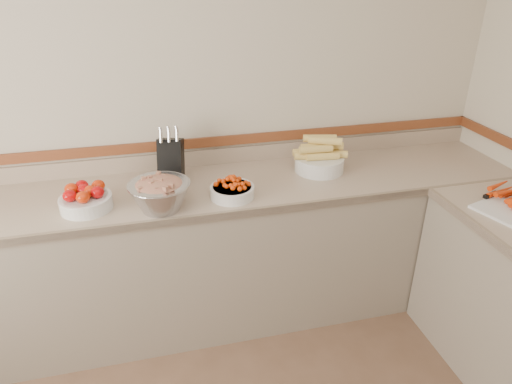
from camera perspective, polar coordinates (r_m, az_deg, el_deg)
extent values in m
plane|color=beige|center=(2.74, -10.60, 10.78)|extent=(4.00, 0.00, 4.00)
cube|color=tan|center=(2.59, -9.28, -0.08)|extent=(4.00, 0.65, 0.04)
cube|color=gray|center=(2.82, -8.61, -8.27)|extent=(4.00, 0.63, 0.86)
cube|color=#847059|center=(2.31, -8.52, -3.49)|extent=(4.00, 0.02, 0.04)
cube|color=tan|center=(2.85, -10.00, 3.94)|extent=(4.00, 0.02, 0.10)
cube|color=brown|center=(2.81, -10.16, 5.81)|extent=(4.00, 0.02, 0.06)
cube|color=black|center=(2.64, -10.58, 3.85)|extent=(0.18, 0.20, 0.27)
cylinder|color=silver|center=(2.56, -11.80, 6.80)|extent=(0.03, 0.04, 0.07)
cylinder|color=silver|center=(2.56, -10.82, 6.90)|extent=(0.03, 0.04, 0.07)
cylinder|color=silver|center=(2.56, -9.85, 7.00)|extent=(0.03, 0.04, 0.07)
cylinder|color=silver|center=(2.58, -11.84, 7.00)|extent=(0.03, 0.04, 0.07)
cylinder|color=silver|center=(2.58, -10.87, 7.10)|extent=(0.03, 0.04, 0.07)
cylinder|color=silver|center=(2.59, -9.90, 7.20)|extent=(0.03, 0.04, 0.07)
cylinder|color=silver|center=(2.61, -11.87, 7.19)|extent=(0.03, 0.04, 0.07)
cylinder|color=silver|center=(2.61, -10.91, 7.29)|extent=(0.03, 0.04, 0.07)
cylinder|color=silver|center=(2.61, -9.95, 7.39)|extent=(0.03, 0.04, 0.07)
cylinder|color=white|center=(2.49, -20.46, -1.25)|extent=(0.26, 0.26, 0.07)
torus|color=white|center=(2.48, -20.56, -0.66)|extent=(0.26, 0.26, 0.01)
cylinder|color=white|center=(2.48, -20.56, -0.66)|extent=(0.23, 0.23, 0.01)
ellipsoid|color=#BF0709|center=(2.44, -22.28, -0.44)|extent=(0.07, 0.07, 0.06)
ellipsoid|color=red|center=(2.40, -20.82, -0.60)|extent=(0.07, 0.07, 0.06)
ellipsoid|color=#BF0709|center=(2.43, -19.22, -0.02)|extent=(0.07, 0.07, 0.06)
ellipsoid|color=red|center=(2.51, -22.08, 0.35)|extent=(0.07, 0.07, 0.06)
ellipsoid|color=#BF0709|center=(2.47, -20.67, 0.21)|extent=(0.07, 0.07, 0.06)
ellipsoid|color=red|center=(2.50, -19.12, 0.76)|extent=(0.07, 0.07, 0.06)
ellipsoid|color=#BF0709|center=(2.53, -20.95, 0.73)|extent=(0.07, 0.07, 0.06)
ellipsoid|color=red|center=(2.45, -20.00, 0.11)|extent=(0.07, 0.07, 0.06)
cylinder|color=white|center=(2.46, -2.99, 0.04)|extent=(0.24, 0.24, 0.06)
torus|color=white|center=(2.45, -3.00, 0.56)|extent=(0.24, 0.24, 0.01)
cylinder|color=white|center=(2.45, -3.00, 0.56)|extent=(0.21, 0.21, 0.01)
sphere|color=red|center=(2.44, -1.27, 1.23)|extent=(0.03, 0.03, 0.03)
sphere|color=red|center=(2.43, -2.54, 1.77)|extent=(0.03, 0.03, 0.03)
sphere|color=red|center=(2.47, -4.12, 1.63)|extent=(0.03, 0.03, 0.03)
sphere|color=red|center=(2.50, -3.44, 1.84)|extent=(0.03, 0.03, 0.03)
sphere|color=red|center=(2.37, -2.03, 0.39)|extent=(0.03, 0.03, 0.03)
sphere|color=red|center=(2.42, -2.93, 1.57)|extent=(0.03, 0.03, 0.03)
sphere|color=red|center=(2.47, -2.58, 1.71)|extent=(0.03, 0.03, 0.03)
sphere|color=red|center=(2.49, -3.01, 1.84)|extent=(0.03, 0.03, 0.03)
sphere|color=red|center=(2.39, -2.16, 0.95)|extent=(0.03, 0.03, 0.03)
sphere|color=red|center=(2.45, -1.65, 1.49)|extent=(0.03, 0.03, 0.03)
sphere|color=red|center=(2.40, -3.10, 1.26)|extent=(0.03, 0.03, 0.03)
sphere|color=red|center=(2.42, -2.93, 1.72)|extent=(0.03, 0.03, 0.03)
sphere|color=red|center=(2.46, -2.14, 1.63)|extent=(0.03, 0.03, 0.03)
sphere|color=red|center=(2.41, -1.46, 0.91)|extent=(0.03, 0.03, 0.03)
sphere|color=red|center=(2.42, -3.50, 1.69)|extent=(0.03, 0.03, 0.03)
sphere|color=red|center=(2.45, -3.65, 1.62)|extent=(0.03, 0.03, 0.03)
sphere|color=red|center=(2.40, -1.70, 0.99)|extent=(0.03, 0.03, 0.03)
sphere|color=red|center=(2.42, -1.45, 1.14)|extent=(0.03, 0.03, 0.03)
sphere|color=red|center=(2.42, -3.10, 1.76)|extent=(0.03, 0.03, 0.03)
sphere|color=red|center=(2.43, -1.13, 1.14)|extent=(0.03, 0.03, 0.03)
sphere|color=red|center=(2.43, -2.93, 1.64)|extent=(0.03, 0.03, 0.03)
sphere|color=red|center=(2.42, -4.98, 0.87)|extent=(0.03, 0.03, 0.03)
sphere|color=red|center=(2.39, -4.25, 0.63)|extent=(0.03, 0.03, 0.03)
sphere|color=red|center=(2.37, -3.14, 0.47)|extent=(0.03, 0.03, 0.03)
sphere|color=red|center=(2.37, -2.91, 0.51)|extent=(0.03, 0.03, 0.03)
sphere|color=red|center=(2.43, -1.42, 1.24)|extent=(0.03, 0.03, 0.03)
sphere|color=red|center=(2.43, -3.81, 1.41)|extent=(0.03, 0.03, 0.03)
sphere|color=red|center=(2.50, -2.52, 1.86)|extent=(0.03, 0.03, 0.03)
sphere|color=red|center=(2.43, -3.13, 1.92)|extent=(0.03, 0.03, 0.03)
sphere|color=red|center=(2.45, -2.39, 1.81)|extent=(0.03, 0.03, 0.03)
cylinder|color=white|center=(2.79, 7.91, 3.52)|extent=(0.30, 0.30, 0.09)
torus|color=white|center=(2.78, 7.96, 4.25)|extent=(0.30, 0.30, 0.01)
cylinder|color=#E6BE5F|center=(2.73, 6.88, 4.50)|extent=(0.20, 0.09, 0.05)
cylinder|color=#E6BE5F|center=(2.73, 8.33, 4.42)|extent=(0.20, 0.06, 0.05)
cylinder|color=#E6BE5F|center=(2.78, 9.34, 4.75)|extent=(0.20, 0.12, 0.05)
cylinder|color=#E6BE5F|center=(2.78, 6.65, 4.97)|extent=(0.20, 0.08, 0.05)
cylinder|color=#E6BE5F|center=(2.82, 8.29, 5.18)|extent=(0.20, 0.13, 0.05)
cylinder|color=#E6BE5F|center=(2.75, 7.66, 5.59)|extent=(0.20, 0.07, 0.05)
cylinder|color=#E6BE5F|center=(2.78, 8.82, 5.77)|extent=(0.20, 0.11, 0.05)
cylinder|color=#E6BE5F|center=(2.77, 7.98, 6.66)|extent=(0.20, 0.09, 0.05)
cylinder|color=#E6BE5F|center=(2.71, 7.49, 5.34)|extent=(0.20, 0.06, 0.05)
cylinder|color=#E6BE5F|center=(2.73, 8.64, 6.33)|extent=(0.20, 0.12, 0.05)
cylinder|color=#B2B2BA|center=(2.36, -11.88, -0.55)|extent=(0.31, 0.31, 0.15)
torus|color=#B2B2BA|center=(2.33, -12.04, 0.93)|extent=(0.31, 0.31, 0.01)
ellipsoid|color=#B21447|center=(2.34, -12.01, 0.67)|extent=(0.26, 0.26, 0.08)
cube|color=#B21447|center=(2.38, -11.46, 1.92)|extent=(0.03, 0.03, 0.02)
cube|color=#98B859|center=(2.25, -10.51, 0.83)|extent=(0.03, 0.03, 0.02)
cube|color=#B21447|center=(2.30, -12.95, 1.07)|extent=(0.03, 0.03, 0.02)
cube|color=#98B859|center=(2.26, -12.28, 0.36)|extent=(0.03, 0.03, 0.02)
cube|color=#B21447|center=(2.23, -11.24, 0.43)|extent=(0.03, 0.03, 0.02)
cube|color=#98B859|center=(2.31, -11.88, 1.35)|extent=(0.03, 0.03, 0.02)
cube|color=#B21447|center=(2.32, -12.32, 1.32)|extent=(0.03, 0.03, 0.02)
cube|color=#98B859|center=(2.37, -12.69, 1.53)|extent=(0.03, 0.03, 0.02)
cube|color=#B21447|center=(2.29, -14.34, 0.35)|extent=(0.03, 0.03, 0.02)
cube|color=#98B859|center=(2.36, -13.87, 1.61)|extent=(0.03, 0.03, 0.02)
cube|color=#B21447|center=(2.31, -11.84, 0.97)|extent=(0.03, 0.03, 0.02)
cube|color=#98B859|center=(2.40, -12.10, 2.24)|extent=(0.03, 0.03, 0.02)
cube|color=#B21447|center=(2.32, -12.72, 0.86)|extent=(0.03, 0.03, 0.02)
cube|color=#98B859|center=(2.36, -13.16, 1.74)|extent=(0.03, 0.03, 0.02)
cone|color=red|center=(2.80, 29.03, -0.08)|extent=(0.19, 0.08, 0.03)
cone|color=red|center=(2.82, 28.67, 0.17)|extent=(0.19, 0.08, 0.03)
cone|color=red|center=(2.83, 28.42, 0.87)|extent=(0.19, 0.08, 0.03)
cube|color=black|center=(2.74, 27.29, -0.32)|extent=(0.11, 0.05, 0.02)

